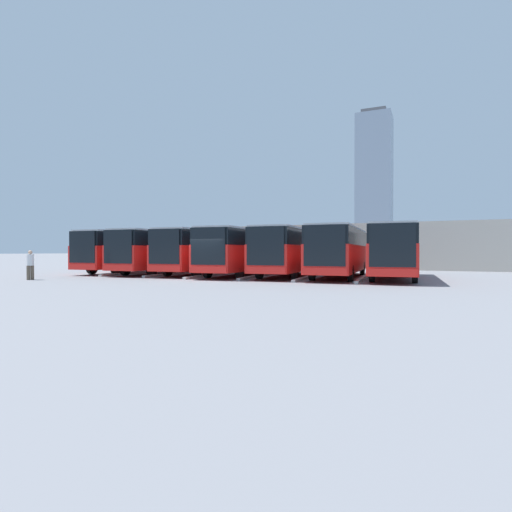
% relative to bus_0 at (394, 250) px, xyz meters
% --- Properties ---
extents(ground_plane, '(600.00, 600.00, 0.00)m').
position_rel_bus_0_xyz_m(ground_plane, '(10.40, 6.16, -1.86)').
color(ground_plane, gray).
extents(bus_0, '(3.24, 11.68, 3.33)m').
position_rel_bus_0_xyz_m(bus_0, '(0.00, 0.00, 0.00)').
color(bus_0, red).
rests_on(bus_0, ground_plane).
extents(curb_divider_0, '(0.68, 7.57, 0.15)m').
position_rel_bus_0_xyz_m(curb_divider_0, '(1.73, 1.71, -1.78)').
color(curb_divider_0, '#B2B2AD').
rests_on(curb_divider_0, ground_plane).
extents(bus_1, '(3.24, 11.68, 3.33)m').
position_rel_bus_0_xyz_m(bus_1, '(3.47, 0.18, 0.00)').
color(bus_1, red).
rests_on(bus_1, ground_plane).
extents(curb_divider_1, '(0.68, 7.57, 0.15)m').
position_rel_bus_0_xyz_m(curb_divider_1, '(5.20, 1.89, -1.78)').
color(curb_divider_1, '#B2B2AD').
rests_on(curb_divider_1, ground_plane).
extents(bus_2, '(3.24, 11.68, 3.33)m').
position_rel_bus_0_xyz_m(bus_2, '(6.93, 0.14, 0.00)').
color(bus_2, red).
rests_on(bus_2, ground_plane).
extents(curb_divider_2, '(0.68, 7.57, 0.15)m').
position_rel_bus_0_xyz_m(curb_divider_2, '(8.67, 1.85, -1.78)').
color(curb_divider_2, '#B2B2AD').
rests_on(curb_divider_2, ground_plane).
extents(bus_3, '(3.24, 11.68, 3.33)m').
position_rel_bus_0_xyz_m(bus_3, '(10.40, 0.71, 0.00)').
color(bus_3, red).
rests_on(bus_3, ground_plane).
extents(curb_divider_3, '(0.68, 7.57, 0.15)m').
position_rel_bus_0_xyz_m(curb_divider_3, '(12.13, 2.42, -1.78)').
color(curb_divider_3, '#B2B2AD').
rests_on(curb_divider_3, ground_plane).
extents(bus_4, '(3.24, 11.68, 3.33)m').
position_rel_bus_0_xyz_m(bus_4, '(13.86, 0.34, 0.00)').
color(bus_4, red).
rests_on(bus_4, ground_plane).
extents(curb_divider_4, '(0.68, 7.57, 0.15)m').
position_rel_bus_0_xyz_m(curb_divider_4, '(15.60, 2.05, -1.78)').
color(curb_divider_4, '#B2B2AD').
rests_on(curb_divider_4, ground_plane).
extents(bus_5, '(3.24, 11.68, 3.33)m').
position_rel_bus_0_xyz_m(bus_5, '(17.33, 0.70, 0.00)').
color(bus_5, red).
rests_on(bus_5, ground_plane).
extents(curb_divider_5, '(0.68, 7.57, 0.15)m').
position_rel_bus_0_xyz_m(curb_divider_5, '(19.06, 2.40, -1.78)').
color(curb_divider_5, '#B2B2AD').
rests_on(curb_divider_5, ground_plane).
extents(bus_6, '(3.24, 11.68, 3.33)m').
position_rel_bus_0_xyz_m(bus_6, '(20.80, 0.46, 0.00)').
color(bus_6, red).
rests_on(bus_6, ground_plane).
extents(pedestrian, '(0.52, 0.52, 1.82)m').
position_rel_bus_0_xyz_m(pedestrian, '(20.54, 10.13, -0.88)').
color(pedestrian, brown).
rests_on(pedestrian, ground_plane).
extents(station_building, '(42.05, 13.33, 4.51)m').
position_rel_bus_0_xyz_m(station_building, '(10.40, -17.77, 0.43)').
color(station_building, '#A8A399').
rests_on(station_building, ground_plane).
extents(office_tower, '(17.85, 17.85, 76.34)m').
position_rel_bus_0_xyz_m(office_tower, '(24.97, -193.12, 35.71)').
color(office_tower, '#7F8EA3').
rests_on(office_tower, ground_plane).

